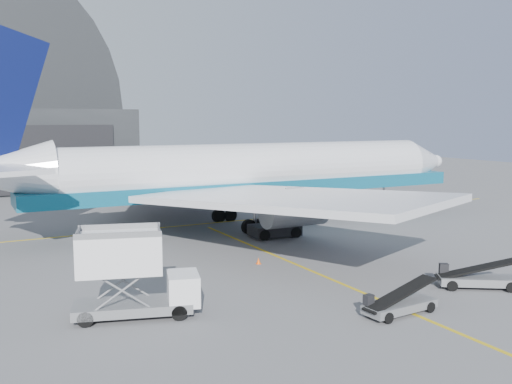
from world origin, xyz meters
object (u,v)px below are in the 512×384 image
pushback_tug (276,228)px  belt_loader_a (399,304)px  airliner (238,173)px  belt_loader_b (477,278)px  catering_truck (131,275)px

pushback_tug → belt_loader_a: (-4.44, -21.14, -0.22)m
airliner → belt_loader_b: size_ratio=10.87×
airliner → pushback_tug: size_ratio=11.79×
catering_truck → pushback_tug: (17.32, 14.79, -1.53)m
airliner → belt_loader_b: bearing=-80.8°
airliner → catering_truck: size_ratio=7.67×
belt_loader_a → pushback_tug: bearing=73.5°
catering_truck → belt_loader_b: (20.54, -4.89, -1.69)m
belt_loader_a → airliner: bearing=77.9°
airliner → belt_loader_b: airliner is taller
belt_loader_a → belt_loader_b: size_ratio=0.96×
airliner → pushback_tug: (0.92, -5.84, -4.51)m
belt_loader_a → belt_loader_b: belt_loader_b is taller
belt_loader_b → belt_loader_a: bearing=-136.4°
airliner → catering_truck: 26.53m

